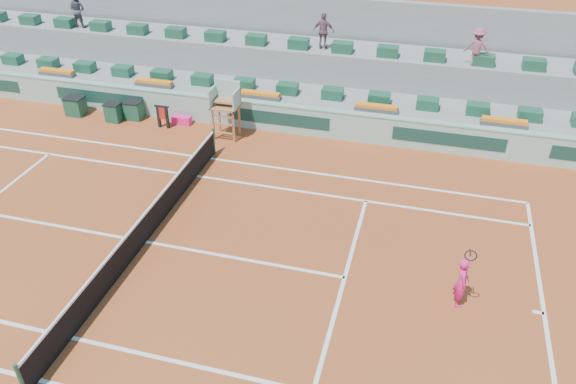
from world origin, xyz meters
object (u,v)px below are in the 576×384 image
(player_bag, at_px, (182,120))
(drink_cooler_a, at_px, (134,110))
(umpire_chair, at_px, (226,102))
(tennis_player, at_px, (462,282))

(player_bag, relative_size, drink_cooler_a, 0.98)
(player_bag, xyz_separation_m, drink_cooler_a, (-2.25, -0.05, 0.24))
(player_bag, height_order, umpire_chair, umpire_chair)
(umpire_chair, xyz_separation_m, drink_cooler_a, (-4.60, 0.47, -1.12))
(player_bag, distance_m, tennis_player, 14.52)
(player_bag, xyz_separation_m, tennis_player, (11.94, -8.23, 0.61))
(umpire_chair, distance_m, tennis_player, 12.33)
(umpire_chair, bearing_deg, player_bag, 167.39)
(umpire_chair, bearing_deg, tennis_player, -38.76)
(tennis_player, bearing_deg, drink_cooler_a, 150.07)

